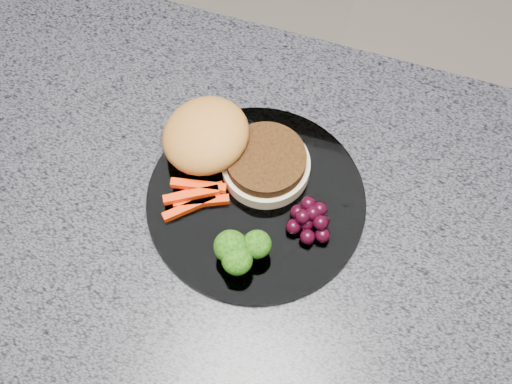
{
  "coord_description": "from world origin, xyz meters",
  "views": [
    {
      "loc": [
        0.17,
        -0.31,
        1.66
      ],
      "look_at": [
        0.06,
        0.04,
        0.93
      ],
      "focal_mm": 50.0,
      "sensor_mm": 36.0,
      "label": 1
    }
  ],
  "objects_px": {
    "plate": "(256,201)",
    "burger": "(227,147)",
    "grape_bunch": "(311,219)",
    "island_cabinet": "(217,330)"
  },
  "relations": [
    {
      "from": "island_cabinet",
      "to": "plate",
      "type": "relative_size",
      "value": 4.62
    },
    {
      "from": "island_cabinet",
      "to": "burger",
      "type": "bearing_deg",
      "value": 84.39
    },
    {
      "from": "plate",
      "to": "burger",
      "type": "relative_size",
      "value": 1.32
    },
    {
      "from": "plate",
      "to": "burger",
      "type": "xyz_separation_m",
      "value": [
        -0.05,
        0.04,
        0.03
      ]
    },
    {
      "from": "plate",
      "to": "burger",
      "type": "bearing_deg",
      "value": 139.06
    },
    {
      "from": "island_cabinet",
      "to": "burger",
      "type": "height_order",
      "value": "burger"
    },
    {
      "from": "island_cabinet",
      "to": "burger",
      "type": "distance_m",
      "value": 0.51
    },
    {
      "from": "burger",
      "to": "island_cabinet",
      "type": "bearing_deg",
      "value": -104.47
    },
    {
      "from": "plate",
      "to": "grape_bunch",
      "type": "bearing_deg",
      "value": -9.0
    },
    {
      "from": "plate",
      "to": "grape_bunch",
      "type": "distance_m",
      "value": 0.07
    }
  ]
}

